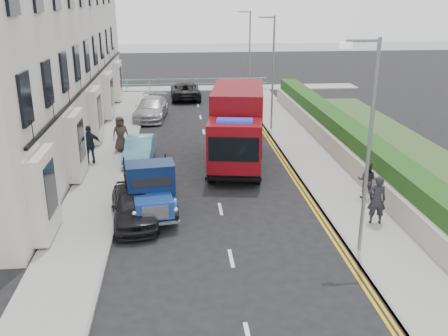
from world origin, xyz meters
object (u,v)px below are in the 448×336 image
at_px(bedford_lorry, 151,192).
at_px(pedestrian_east_near, 377,200).
at_px(lamp_far, 248,50).
at_px(lamp_mid, 271,67).
at_px(parked_car_front, 133,205).
at_px(red_lorry, 237,125).
at_px(lamp_near, 366,137).

height_order(bedford_lorry, pedestrian_east_near, bedford_lorry).
distance_m(lamp_far, pedestrian_east_near, 24.31).
relative_size(lamp_mid, lamp_far, 1.00).
distance_m(lamp_far, parked_car_front, 24.30).
distance_m(parked_car_front, pedestrian_east_near, 9.03).
xyz_separation_m(lamp_mid, red_lorry, (-2.82, -6.28, -1.99)).
xyz_separation_m(lamp_far, parked_car_front, (-7.54, -22.86, -3.32)).
relative_size(lamp_near, lamp_mid, 1.00).
height_order(lamp_far, bedford_lorry, lamp_far).
xyz_separation_m(parked_car_front, pedestrian_east_near, (8.94, -1.23, 0.37)).
bearing_deg(bedford_lorry, lamp_far, 65.10).
distance_m(lamp_far, bedford_lorry, 23.57).
xyz_separation_m(lamp_mid, lamp_far, (0.00, 10.00, 0.00)).
bearing_deg(parked_car_front, red_lorry, 46.51).
xyz_separation_m(lamp_near, lamp_mid, (0.00, 16.00, 0.00)).
bearing_deg(pedestrian_east_near, lamp_mid, -76.10).
distance_m(lamp_near, red_lorry, 10.32).
height_order(lamp_mid, lamp_far, same).
bearing_deg(pedestrian_east_near, bedford_lorry, -3.67).
bearing_deg(lamp_near, lamp_far, 90.00).
bearing_deg(lamp_far, parked_car_front, -108.26).
height_order(parked_car_front, pedestrian_east_near, pedestrian_east_near).
height_order(lamp_mid, red_lorry, lamp_mid).
height_order(lamp_near, parked_car_front, lamp_near).
bearing_deg(parked_car_front, bedford_lorry, 31.14).
bearing_deg(parked_car_front, lamp_near, -30.46).
relative_size(lamp_near, lamp_far, 1.00).
bearing_deg(bedford_lorry, lamp_mid, 53.06).
height_order(lamp_near, red_lorry, lamp_near).
distance_m(red_lorry, pedestrian_east_near, 8.93).
bearing_deg(lamp_mid, red_lorry, -114.21).
xyz_separation_m(lamp_far, red_lorry, (-2.82, -16.28, -1.99)).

